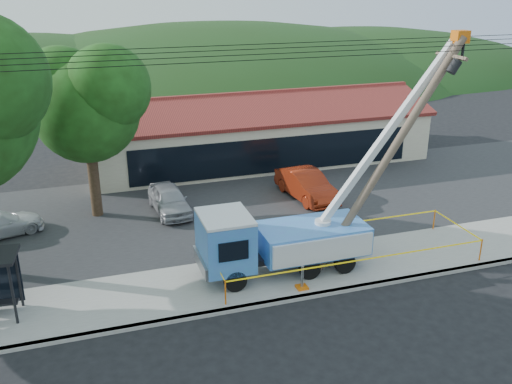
{
  "coord_description": "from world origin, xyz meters",
  "views": [
    {
      "loc": [
        -7.57,
        -15.78,
        11.95
      ],
      "look_at": [
        -0.83,
        5.0,
        3.56
      ],
      "focal_mm": 40.0,
      "sensor_mm": 36.0,
      "label": 1
    }
  ],
  "objects_px": {
    "utility_truck": "(280,236)",
    "leaning_pole": "(396,145)",
    "car_white": "(0,238)",
    "car_silver": "(170,214)",
    "car_red": "(306,200)"
  },
  "relations": [
    {
      "from": "leaning_pole",
      "to": "car_white",
      "type": "bearing_deg",
      "value": 154.64
    },
    {
      "from": "car_silver",
      "to": "car_red",
      "type": "relative_size",
      "value": 0.86
    },
    {
      "from": "car_white",
      "to": "car_red",
      "type": "bearing_deg",
      "value": -107.68
    },
    {
      "from": "leaning_pole",
      "to": "car_white",
      "type": "distance_m",
      "value": 19.09
    },
    {
      "from": "leaning_pole",
      "to": "car_silver",
      "type": "xyz_separation_m",
      "value": [
        -8.19,
        8.23,
        -5.34
      ]
    },
    {
      "from": "car_white",
      "to": "leaning_pole",
      "type": "bearing_deg",
      "value": -132.96
    },
    {
      "from": "leaning_pole",
      "to": "car_white",
      "type": "height_order",
      "value": "leaning_pole"
    },
    {
      "from": "utility_truck",
      "to": "car_white",
      "type": "height_order",
      "value": "utility_truck"
    },
    {
      "from": "car_silver",
      "to": "car_red",
      "type": "bearing_deg",
      "value": -7.6
    },
    {
      "from": "leaning_pole",
      "to": "car_white",
      "type": "relative_size",
      "value": 2.29
    },
    {
      "from": "utility_truck",
      "to": "leaning_pole",
      "type": "xyz_separation_m",
      "value": [
        4.87,
        -0.39,
        3.62
      ]
    },
    {
      "from": "utility_truck",
      "to": "car_red",
      "type": "bearing_deg",
      "value": 59.8
    },
    {
      "from": "utility_truck",
      "to": "car_silver",
      "type": "relative_size",
      "value": 2.71
    },
    {
      "from": "car_silver",
      "to": "car_red",
      "type": "distance_m",
      "value": 7.66
    },
    {
      "from": "leaning_pole",
      "to": "car_silver",
      "type": "distance_m",
      "value": 12.78
    }
  ]
}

